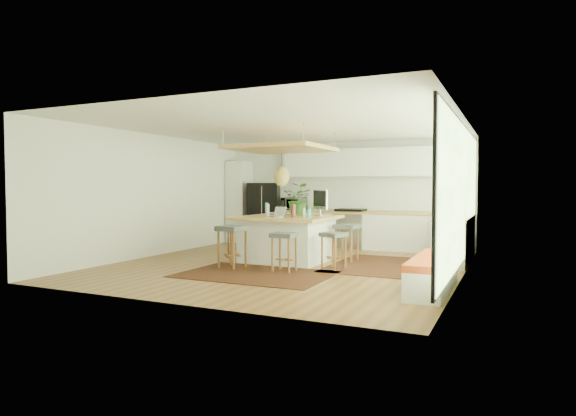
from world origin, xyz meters
The scene contains 37 objects.
floor centered at (0.00, 0.00, 0.00)m, with size 7.00×7.00×0.00m, color brown.
ceiling centered at (0.00, 0.00, 2.70)m, with size 7.00×7.00×0.00m, color white.
wall_back centered at (0.00, 3.50, 1.35)m, with size 6.50×6.50×0.00m, color white.
wall_front centered at (0.00, -3.50, 1.35)m, with size 6.50×6.50×0.00m, color white.
wall_left centered at (-3.25, 0.00, 1.35)m, with size 7.00×7.00×0.00m, color white.
wall_right centered at (3.25, 0.00, 1.35)m, with size 7.00×7.00×0.00m, color white.
window_wall centered at (3.22, 0.00, 1.40)m, with size 0.10×6.20×2.60m, color black, non-canonical shape.
pantry centered at (-2.95, 3.18, 1.12)m, with size 0.55×0.60×2.25m, color white.
back_counter_base centered at (0.55, 3.18, 0.44)m, with size 4.20×0.60×0.88m, color white.
back_counter_top centered at (0.55, 3.18, 0.90)m, with size 4.24×0.64×0.05m, color #AD803D.
backsplash centered at (0.55, 3.48, 1.35)m, with size 4.20×0.02×0.80m, color white.
upper_cabinets centered at (0.55, 3.32, 2.15)m, with size 4.20×0.34×0.70m, color white.
range centered at (0.30, 3.18, 0.50)m, with size 0.76×0.62×1.00m, color #A5A5AA, non-canonical shape.
right_counter_base centered at (2.93, 2.00, 0.44)m, with size 0.60×2.50×0.88m, color white.
right_counter_top centered at (2.93, 2.00, 0.90)m, with size 0.64×2.54×0.05m, color #AD803D.
window_bench centered at (2.95, -1.20, 0.25)m, with size 0.52×2.00×0.50m, color white, non-canonical shape.
ceiling_panel centered at (-0.30, 0.40, 2.05)m, with size 1.86×1.86×0.80m, color #AD803D, non-canonical shape.
rug_near centered at (-0.06, -1.14, 0.01)m, with size 2.60×1.80×0.01m, color black.
rug_right centered at (1.68, 0.75, 0.01)m, with size 1.80×2.60×0.01m, color black.
fridge centered at (-2.15, 3.16, 0.93)m, with size 0.82×0.64×1.65m, color black, non-canonical shape.
island centered at (-0.22, 0.53, 0.47)m, with size 1.85×1.85×0.93m, color #AD803D, non-canonical shape.
stool_near_left centered at (-0.78, -0.74, 0.35)m, with size 0.47×0.47×0.80m, color #3D4344, non-canonical shape.
stool_near_right centered at (0.29, -0.70, 0.35)m, with size 0.42×0.42×0.71m, color #3D4344, non-canonical shape.
stool_right_front centered at (0.98, -0.03, 0.35)m, with size 0.40×0.40×0.68m, color #3D4344, non-canonical shape.
stool_right_back centered at (0.91, 0.98, 0.35)m, with size 0.45×0.45×0.76m, color #3D4344, non-canonical shape.
stool_left_side centered at (-1.41, 0.47, 0.35)m, with size 0.38×0.38×0.64m, color #3D4344, non-canonical shape.
laptop centered at (-0.27, 0.12, 1.05)m, with size 0.30×0.32×0.22m, color #A5A5AA, non-canonical shape.
monitor centered at (0.35, 0.92, 1.19)m, with size 0.60×0.21×0.55m, color #A5A5AA, non-canonical shape.
microwave centered at (-1.25, 3.14, 1.13)m, with size 0.60×0.33×0.41m, color #A5A5AA.
island_plant centered at (-0.24, 1.15, 1.20)m, with size 0.62×0.69×0.54m, color #1E4C19.
island_bowl centered at (-0.75, 0.87, 0.95)m, with size 0.20×0.20×0.05m, color beige.
island_bottle_0 centered at (-0.77, 0.63, 1.03)m, with size 0.07×0.07×0.19m, color #30B5C3.
island_bottle_1 centered at (-0.62, 0.38, 1.03)m, with size 0.07×0.07×0.19m, color silver.
island_bottle_2 centered at (0.03, 0.23, 1.03)m, with size 0.07×0.07×0.19m, color maroon.
island_bottle_3 centered at (0.13, 0.58, 1.03)m, with size 0.07×0.07×0.19m, color beige.
island_bottle_4 centered at (-0.42, 0.78, 1.03)m, with size 0.07×0.07×0.19m, color #4A7B55.
island_bottle_5 centered at (0.28, 0.43, 1.03)m, with size 0.07×0.07×0.19m, color #30B5C3.
Camera 1 is at (4.02, -8.59, 1.52)m, focal length 30.40 mm.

